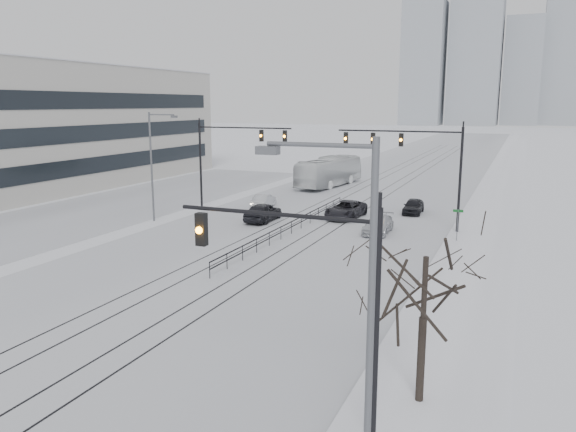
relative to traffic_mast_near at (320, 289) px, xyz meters
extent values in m
cube|color=silver|center=(-10.79, 54.00, -4.55)|extent=(22.00, 260.00, 0.02)
cube|color=white|center=(2.71, 54.00, -4.48)|extent=(5.00, 260.00, 0.16)
cube|color=gray|center=(0.26, 54.00, -4.50)|extent=(0.10, 260.00, 0.12)
cube|color=silver|center=(-30.79, 29.00, -4.55)|extent=(14.00, 60.00, 0.03)
cube|color=black|center=(-13.39, 34.00, -4.54)|extent=(0.10, 180.00, 0.01)
cube|color=black|center=(-11.99, 34.00, -4.54)|extent=(0.10, 180.00, 0.01)
cube|color=black|center=(-9.59, 34.00, -4.54)|extent=(0.10, 180.00, 0.01)
cube|color=black|center=(-8.19, 34.00, -4.54)|extent=(0.10, 180.00, 0.01)
cube|color=black|center=(-38.77, 29.00, 2.44)|extent=(0.08, 58.00, 12.00)
cube|color=#90969E|center=(-40.79, 254.00, 22.94)|extent=(18.00, 18.00, 55.00)
cube|color=#90969E|center=(-18.79, 262.00, 31.44)|extent=(22.00, 22.00, 72.00)
cube|color=#90969E|center=(1.21, 270.00, 19.44)|extent=(16.00, 16.00, 48.00)
cube|color=#90969E|center=(19.21, 278.00, 27.44)|extent=(20.00, 20.00, 64.00)
cylinder|color=black|center=(1.61, 0.00, -1.06)|extent=(0.20, 0.20, 7.00)
cylinder|color=black|center=(-1.39, 0.00, 2.04)|extent=(6.00, 0.12, 0.12)
cube|color=black|center=(-3.79, 0.00, 1.39)|extent=(0.32, 0.24, 1.00)
sphere|color=orange|center=(-3.79, -0.14, 1.39)|extent=(0.22, 0.22, 0.22)
cylinder|color=black|center=(0.71, 29.00, -0.56)|extent=(0.20, 0.20, 8.00)
cylinder|color=black|center=(-4.04, 29.00, 3.04)|extent=(9.50, 0.12, 0.12)
cube|color=black|center=(-8.19, 29.00, 2.39)|extent=(0.32, 0.24, 1.00)
sphere|color=orange|center=(-8.19, 28.86, 2.39)|extent=(0.22, 0.22, 0.22)
cube|color=black|center=(-5.99, 29.00, 2.39)|extent=(0.32, 0.24, 1.00)
sphere|color=orange|center=(-5.99, 28.86, 2.39)|extent=(0.22, 0.22, 0.22)
cube|color=black|center=(-3.79, 29.00, 2.39)|extent=(0.32, 0.24, 1.00)
sphere|color=orange|center=(-3.79, 28.86, 2.39)|extent=(0.22, 0.22, 0.22)
cylinder|color=black|center=(-22.29, 30.00, -0.56)|extent=(0.20, 0.20, 8.00)
cylinder|color=black|center=(-17.79, 30.00, 3.04)|extent=(9.00, 0.12, 0.12)
cube|color=black|center=(-13.89, 30.00, 2.39)|extent=(0.32, 0.24, 1.00)
sphere|color=orange|center=(-13.89, 29.86, 2.39)|extent=(0.22, 0.22, 0.22)
cube|color=black|center=(-16.09, 30.00, 2.39)|extent=(0.32, 0.24, 1.00)
sphere|color=orange|center=(-16.09, 29.86, 2.39)|extent=(0.22, 0.22, 0.22)
cylinder|color=#595B60|center=(2.21, -3.00, -0.06)|extent=(0.16, 0.16, 9.00)
cylinder|color=#595B60|center=(1.01, -3.00, 4.24)|extent=(2.40, 0.10, 0.10)
cube|color=#595B60|center=(-0.19, -3.00, 4.09)|extent=(0.50, 0.25, 0.18)
cylinder|color=#595B60|center=(-23.29, 24.00, -0.06)|extent=(0.16, 0.16, 9.00)
cylinder|color=#595B60|center=(-22.09, 24.00, 4.24)|extent=(2.40, 0.10, 0.10)
cube|color=#595B60|center=(-20.89, 24.00, 4.09)|extent=(0.50, 0.25, 0.18)
cylinder|color=black|center=(2.41, 3.00, -3.06)|extent=(0.26, 0.26, 3.00)
cylinder|color=black|center=(2.41, 3.00, -0.81)|extent=(0.18, 0.18, 2.50)
cube|color=black|center=(-10.79, 24.00, -3.61)|extent=(0.06, 24.00, 0.06)
cube|color=black|center=(-10.79, 24.00, -4.01)|extent=(0.06, 24.00, 0.06)
cylinder|color=#595B60|center=(1.01, 26.00, -3.36)|extent=(0.06, 0.06, 2.40)
cube|color=#0C4C19|center=(1.01, 26.00, -2.26)|extent=(0.70, 0.04, 0.18)
imported|color=black|center=(-14.75, 27.37, -3.77)|extent=(1.97, 4.68, 1.58)
imported|color=#B5B8BE|center=(-17.35, 33.03, -3.92)|extent=(1.84, 4.05, 1.29)
imported|color=black|center=(-8.79, 31.40, -3.83)|extent=(2.73, 5.38, 1.46)
imported|color=silver|center=(-4.85, 26.88, -3.92)|extent=(1.97, 4.51, 1.29)
imported|color=black|center=(-3.81, 35.66, -3.90)|extent=(1.68, 3.94, 1.33)
imported|color=silver|center=(-16.23, 48.89, -2.84)|extent=(4.57, 12.61, 3.44)
camera|label=1|loc=(4.97, -14.11, 5.08)|focal=35.00mm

